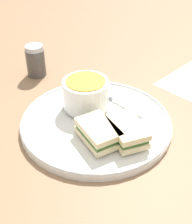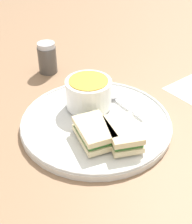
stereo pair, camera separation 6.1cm
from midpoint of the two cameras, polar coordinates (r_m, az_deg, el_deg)
name	(u,v)px [view 2 (the right image)]	position (r m, az deg, el deg)	size (l,w,h in m)	color
ground_plane	(96,125)	(0.63, 2.77, -2.53)	(2.40, 2.40, 0.00)	#8E6B4C
plate	(96,122)	(0.63, 2.79, -1.91)	(0.30, 0.30, 0.02)	white
soup_bowl	(89,93)	(0.64, 1.37, 3.43)	(0.10, 0.10, 0.06)	white
spoon	(114,97)	(0.68, 5.89, 2.65)	(0.05, 0.12, 0.01)	silver
sandwich_half_near	(94,132)	(0.56, 2.77, -3.89)	(0.09, 0.10, 0.03)	beige
sandwich_half_far	(123,134)	(0.56, 8.04, -4.04)	(0.10, 0.10, 0.03)	beige
salt_shaker	(47,58)	(0.81, -6.75, 9.73)	(0.05, 0.05, 0.08)	#4C4742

